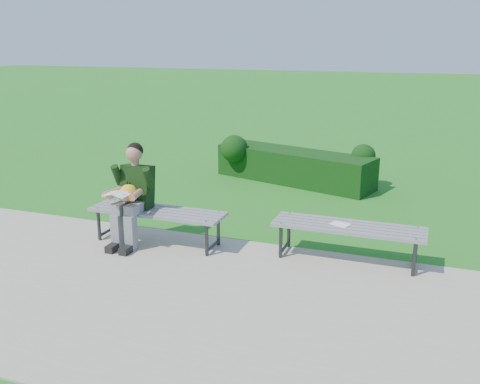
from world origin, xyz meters
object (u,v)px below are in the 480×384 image
object	(u,v)px
bench_left	(157,214)
paper_sheet	(340,224)
seated_boy	(132,192)
bench_right	(348,230)
hedge	(292,164)

from	to	relation	value
bench_left	paper_sheet	bearing A→B (deg)	6.24
seated_boy	bench_right	bearing A→B (deg)	7.27
bench_right	seated_boy	size ratio (longest dim) A/B	1.37
bench_right	seated_boy	bearing A→B (deg)	-172.73
paper_sheet	hedge	bearing A→B (deg)	113.44
hedge	bench_left	xyz separation A→B (m)	(-0.83, -3.73, 0.08)
hedge	seated_boy	world-z (taller)	seated_boy
seated_boy	paper_sheet	world-z (taller)	seated_boy
bench_right	seated_boy	xyz separation A→B (m)	(-2.73, -0.35, 0.30)
hedge	paper_sheet	distance (m)	3.79
bench_left	paper_sheet	world-z (taller)	bench_left
hedge	paper_sheet	world-z (taller)	hedge
hedge	bench_left	size ratio (longest dim) A/B	1.75
seated_boy	hedge	bearing A→B (deg)	73.56
hedge	seated_boy	distance (m)	4.00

